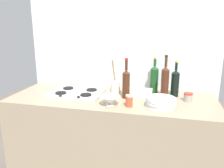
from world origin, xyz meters
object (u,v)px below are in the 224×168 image
at_px(stovetop_hob, 77,93).
at_px(condiment_jar_rear, 188,97).
at_px(wine_bottle_rightmost, 175,83).
at_px(condiment_jar_spare, 129,101).
at_px(plate_stack, 161,102).
at_px(mixing_bowl, 110,100).
at_px(butter_dish, 143,93).
at_px(wine_bottle_leftmost, 126,83).
at_px(wine_bottle_mid_right, 165,82).
at_px(condiment_jar_front, 127,89).
at_px(wine_bottle_mid_left, 154,79).
at_px(utensil_crock, 115,86).

xyz_separation_m(stovetop_hob, condiment_jar_rear, (0.98, 0.04, 0.02)).
relative_size(wine_bottle_rightmost, condiment_jar_spare, 3.45).
xyz_separation_m(stovetop_hob, plate_stack, (0.77, -0.15, 0.02)).
height_order(wine_bottle_rightmost, mixing_bowl, wine_bottle_rightmost).
bearing_deg(butter_dish, wine_bottle_leftmost, -151.15).
distance_m(wine_bottle_mid_right, condiment_jar_spare, 0.41).
height_order(wine_bottle_rightmost, condiment_jar_front, wine_bottle_rightmost).
bearing_deg(condiment_jar_rear, plate_stack, -138.31).
relative_size(wine_bottle_mid_right, condiment_jar_front, 3.91).
relative_size(stovetop_hob, condiment_jar_front, 4.95).
distance_m(plate_stack, wine_bottle_mid_right, 0.27).
bearing_deg(stovetop_hob, mixing_bowl, -29.72).
bearing_deg(stovetop_hob, condiment_jar_rear, 2.48).
height_order(mixing_bowl, condiment_jar_front, condiment_jar_front).
bearing_deg(wine_bottle_rightmost, condiment_jar_front, -173.87).
relative_size(plate_stack, wine_bottle_rightmost, 0.74).
xyz_separation_m(plate_stack, wine_bottle_rightmost, (0.11, 0.31, 0.09)).
xyz_separation_m(wine_bottle_leftmost, condiment_jar_front, (-0.01, 0.11, -0.08)).
bearing_deg(condiment_jar_spare, plate_stack, 11.43).
xyz_separation_m(plate_stack, wine_bottle_mid_right, (0.02, 0.25, 0.11)).
xyz_separation_m(stovetop_hob, butter_dish, (0.60, 0.08, 0.02)).
height_order(wine_bottle_mid_left, condiment_jar_front, wine_bottle_mid_left).
height_order(utensil_crock, condiment_jar_front, utensil_crock).
xyz_separation_m(stovetop_hob, mixing_bowl, (0.37, -0.21, 0.03)).
bearing_deg(condiment_jar_front, condiment_jar_rear, -7.53).
distance_m(butter_dish, condiment_jar_rear, 0.39).
distance_m(wine_bottle_rightmost, condiment_jar_rear, 0.18).
distance_m(wine_bottle_leftmost, mixing_bowl, 0.25).
distance_m(wine_bottle_leftmost, wine_bottle_rightmost, 0.44).
bearing_deg(utensil_crock, condiment_jar_spare, -60.57).
relative_size(wine_bottle_leftmost, mixing_bowl, 2.17).
relative_size(stovetop_hob, wine_bottle_rightmost, 1.48).
height_order(wine_bottle_mid_right, butter_dish, wine_bottle_mid_right).
bearing_deg(wine_bottle_leftmost, stovetop_hob, -179.05).
height_order(stovetop_hob, condiment_jar_rear, condiment_jar_rear).
bearing_deg(utensil_crock, condiment_jar_rear, -8.37).
distance_m(stovetop_hob, wine_bottle_mid_right, 0.80).
height_order(plate_stack, condiment_jar_front, condiment_jar_front).
bearing_deg(wine_bottle_mid_right, plate_stack, -94.52).
height_order(wine_bottle_leftmost, wine_bottle_rightmost, wine_bottle_leftmost).
xyz_separation_m(plate_stack, butter_dish, (-0.17, 0.24, -0.00)).
distance_m(mixing_bowl, condiment_jar_spare, 0.15).
relative_size(wine_bottle_leftmost, wine_bottle_mid_right, 0.94).
xyz_separation_m(wine_bottle_mid_left, condiment_jar_rear, (0.30, -0.19, -0.10)).
height_order(wine_bottle_mid_left, utensil_crock, wine_bottle_mid_left).
relative_size(mixing_bowl, butter_dish, 0.97).
height_order(stovetop_hob, wine_bottle_mid_left, wine_bottle_mid_left).
bearing_deg(condiment_jar_front, stovetop_hob, -165.84).
distance_m(wine_bottle_mid_left, condiment_jar_rear, 0.36).
height_order(mixing_bowl, condiment_jar_spare, condiment_jar_spare).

